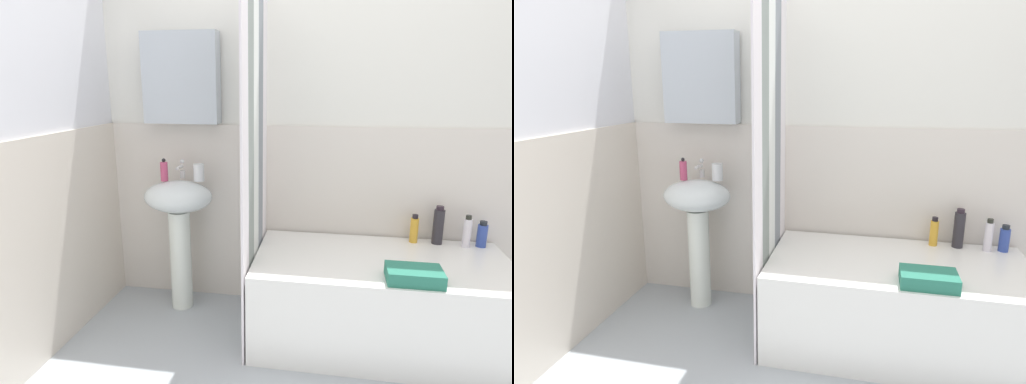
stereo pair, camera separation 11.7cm
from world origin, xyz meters
TOP-DOWN VIEW (x-y plane):
  - wall_back_tiled at (-0.06, 1.26)m, footprint 3.60×0.18m
  - wall_left_tiled at (-1.57, 0.34)m, footprint 0.07×1.81m
  - sink at (-1.02, 1.03)m, footprint 0.44×0.34m
  - faucet at (-1.02, 1.11)m, footprint 0.03×0.12m
  - soap_dispenser at (-1.10, 1.03)m, footprint 0.05×0.05m
  - toothbrush_cup at (-0.89, 1.06)m, footprint 0.07×0.07m
  - bathtub at (0.23, 0.84)m, footprint 1.41×0.76m
  - shower_curtain at (-0.49, 0.84)m, footprint 0.01×0.76m
  - lotion_bottle at (0.84, 1.14)m, footprint 0.06×0.06m
  - conditioner_bottle at (0.75, 1.12)m, footprint 0.05×0.05m
  - body_wash_bottle at (0.59, 1.15)m, footprint 0.06×0.06m
  - shampoo_bottle at (0.45, 1.15)m, footprint 0.05×0.05m
  - towel_folded at (0.36, 0.57)m, footprint 0.27×0.18m

SIDE VIEW (x-z plane):
  - bathtub at x=0.23m, z-range 0.00..0.51m
  - towel_folded at x=0.36m, z-range 0.51..0.57m
  - lotion_bottle at x=0.84m, z-range 0.50..0.66m
  - shampoo_bottle at x=0.45m, z-range 0.50..0.68m
  - conditioner_bottle at x=0.75m, z-range 0.50..0.70m
  - body_wash_bottle at x=0.59m, z-range 0.50..0.74m
  - sink at x=-1.02m, z-range 0.20..1.06m
  - toothbrush_cup at x=-0.89m, z-range 0.86..0.97m
  - faucet at x=-1.02m, z-range 0.86..0.98m
  - soap_dispenser at x=-1.10m, z-range 0.85..1.00m
  - shower_curtain at x=-0.49m, z-range 0.00..2.00m
  - wall_left_tiled at x=-1.57m, z-range -0.08..2.32m
  - wall_back_tiled at x=-0.06m, z-range -0.06..2.34m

